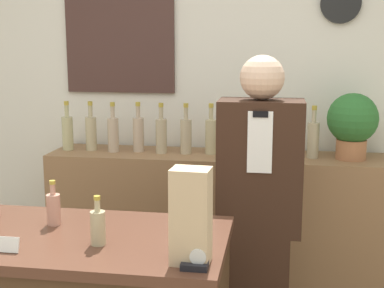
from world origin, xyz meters
The scene contains 20 objects.
back_wall centered at (-0.01, 2.00, 1.36)m, with size 5.20×0.09×2.70m.
back_shelf centered at (0.12, 1.73, 0.50)m, with size 2.07×0.42×1.01m.
shopkeeper centered at (0.40, 1.10, 0.81)m, with size 0.41×0.26×1.63m.
potted_plant centered at (0.91, 1.72, 1.23)m, with size 0.30×0.30×0.39m.
paper_bag centered at (0.20, 0.23, 1.11)m, with size 0.14×0.11×0.33m.
tape_dispenser centered at (0.22, 0.18, 0.96)m, with size 0.09×0.06×0.07m.
price_card_right centered at (-0.47, 0.22, 0.97)m, with size 0.09×0.02×0.06m.
counter_bottle_1 centered at (-0.42, 0.53, 1.01)m, with size 0.06×0.06×0.19m.
counter_bottle_2 centered at (-0.17, 0.34, 1.01)m, with size 0.06×0.06×0.19m.
shelf_bottle_0 centered at (-0.84, 1.73, 1.12)m, with size 0.07×0.07×0.31m.
shelf_bottle_1 centered at (-0.69, 1.74, 1.12)m, with size 0.07×0.07×0.31m.
shelf_bottle_2 centered at (-0.53, 1.71, 1.12)m, with size 0.07×0.07×0.31m.
shelf_bottle_3 centered at (-0.38, 1.75, 1.12)m, with size 0.07×0.07×0.31m.
shelf_bottle_4 centered at (-0.23, 1.72, 1.12)m, with size 0.07×0.07×0.31m.
shelf_bottle_5 centered at (-0.07, 1.73, 1.12)m, with size 0.07×0.07×0.31m.
shelf_bottle_6 centered at (0.08, 1.74, 1.12)m, with size 0.07×0.07×0.31m.
shelf_bottle_7 centered at (0.23, 1.74, 1.12)m, with size 0.07×0.07×0.31m.
shelf_bottle_8 centered at (0.39, 1.72, 1.12)m, with size 0.07×0.07×0.31m.
shelf_bottle_9 centered at (0.54, 1.73, 1.12)m, with size 0.07×0.07×0.31m.
shelf_bottle_10 centered at (0.69, 1.72, 1.12)m, with size 0.07×0.07×0.31m.
Camera 1 is at (0.47, -1.47, 1.68)m, focal length 50.00 mm.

